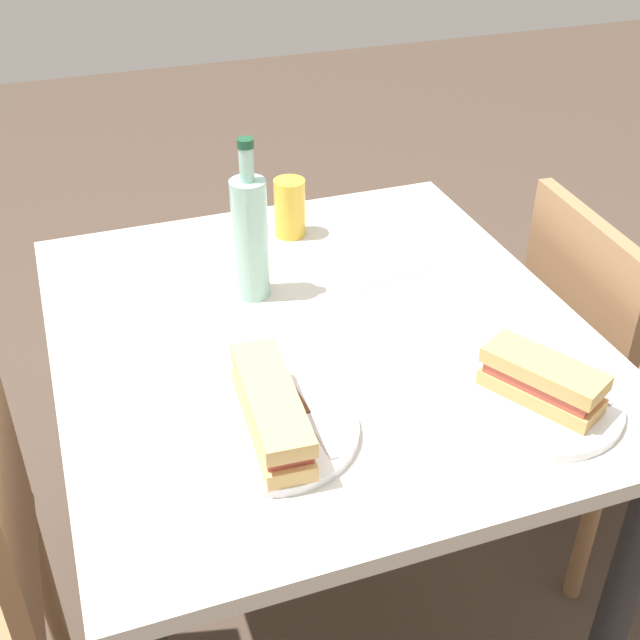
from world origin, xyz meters
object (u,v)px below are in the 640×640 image
dining_table (320,382)px  knife_far (551,376)px  knife_near (307,413)px  baguette_sandwich_far (542,380)px  plate_near (272,431)px  beer_glass (290,208)px  plate_far (538,402)px  chair_far (606,367)px  water_bottle (250,236)px  baguette_sandwich_near (271,409)px

dining_table → knife_far: (0.26, 0.29, 0.13)m
knife_near → baguette_sandwich_far: size_ratio=0.93×
plate_near → baguette_sandwich_far: baguette_sandwich_far is taller
beer_glass → dining_table: bearing=-9.4°
plate_far → beer_glass: 0.68m
chair_far → baguette_sandwich_far: size_ratio=4.36×
knife_near → water_bottle: water_bottle is taller
dining_table → baguette_sandwich_far: size_ratio=5.07×
water_bottle → baguette_sandwich_far: bearing=35.5°
dining_table → plate_near: bearing=-33.8°
baguette_sandwich_far → baguette_sandwich_near: bearing=-100.0°
water_bottle → baguette_sandwich_near: bearing=-11.4°
knife_near → water_bottle: 0.39m
knife_near → plate_far: size_ratio=0.71×
plate_far → knife_near: bearing=-102.9°
plate_far → beer_glass: (-0.65, -0.19, 0.05)m
dining_table → baguette_sandwich_near: bearing=-33.8°
chair_far → knife_far: chair_far is taller
knife_near → beer_glass: size_ratio=1.48×
knife_near → dining_table: bearing=156.2°
plate_near → water_bottle: size_ratio=0.84×
chair_far → knife_near: chair_far is taller
chair_far → plate_near: bearing=-73.5°
dining_table → baguette_sandwich_far: 0.42m
knife_near → plate_far: bearing=77.1°
dining_table → plate_far: 0.41m
plate_far → baguette_sandwich_far: 0.04m
knife_near → knife_far: 0.39m
dining_table → baguette_sandwich_near: (0.23, -0.15, 0.16)m
plate_near → knife_near: (-0.01, 0.06, 0.01)m
knife_near → plate_far: 0.35m
baguette_sandwich_near → knife_far: baguette_sandwich_near is taller
dining_table → plate_far: size_ratio=3.87×
plate_near → plate_far: size_ratio=1.00×
baguette_sandwich_near → beer_glass: 0.62m
plate_near → knife_near: bearing=98.0°
chair_far → plate_far: 0.56m
water_bottle → plate_far: bearing=35.5°
chair_far → dining_table: bearing=-89.6°
chair_far → plate_near: (0.24, -0.80, 0.26)m
dining_table → chair_far: bearing=90.4°
knife_far → chair_far: bearing=127.2°
baguette_sandwich_far → water_bottle: 0.56m
plate_far → dining_table: bearing=-140.9°
dining_table → plate_far: (0.30, 0.25, 0.12)m
chair_far → baguette_sandwich_far: 0.58m
dining_table → knife_near: 0.28m
dining_table → chair_far: (-0.00, 0.64, -0.13)m
plate_near → knife_near: knife_near is taller
plate_near → knife_far: size_ratio=1.57×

